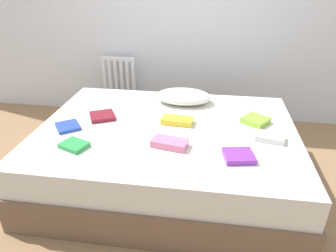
% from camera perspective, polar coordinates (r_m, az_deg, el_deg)
% --- Properties ---
extents(ground_plane, '(8.00, 8.00, 0.00)m').
position_cam_1_polar(ground_plane, '(2.62, -0.16, -9.87)').
color(ground_plane, '#93704C').
extents(bed, '(2.00, 1.50, 0.50)m').
position_cam_1_polar(bed, '(2.48, -0.17, -5.31)').
color(bed, brown).
rests_on(bed, ground).
extents(radiator, '(0.39, 0.04, 0.58)m').
position_cam_1_polar(radiator, '(3.62, -9.12, 8.19)').
color(radiator, white).
rests_on(radiator, ground).
extents(pillow, '(0.50, 0.32, 0.12)m').
position_cam_1_polar(pillow, '(2.76, 2.89, 5.57)').
color(pillow, white).
rests_on(pillow, bed).
extents(textbook_green, '(0.21, 0.19, 0.03)m').
position_cam_1_polar(textbook_green, '(2.17, -17.17, -3.45)').
color(textbook_green, green).
rests_on(textbook_green, bed).
extents(textbook_yellow, '(0.25, 0.15, 0.04)m').
position_cam_1_polar(textbook_yellow, '(2.40, 1.74, 1.03)').
color(textbook_yellow, yellow).
rests_on(textbook_yellow, bed).
extents(textbook_maroon, '(0.25, 0.25, 0.03)m').
position_cam_1_polar(textbook_maroon, '(2.54, -12.21, 1.83)').
color(textbook_maroon, maroon).
rests_on(textbook_maroon, bed).
extents(textbook_pink, '(0.26, 0.17, 0.05)m').
position_cam_1_polar(textbook_pink, '(2.08, 0.29, -3.22)').
color(textbook_pink, pink).
rests_on(textbook_pink, bed).
extents(textbook_purple, '(0.22, 0.20, 0.04)m').
position_cam_1_polar(textbook_purple, '(2.01, 13.08, -5.49)').
color(textbook_purple, purple).
rests_on(textbook_purple, bed).
extents(textbook_lime, '(0.25, 0.25, 0.04)m').
position_cam_1_polar(textbook_lime, '(2.50, 16.09, 1.04)').
color(textbook_lime, '#8CC638').
rests_on(textbook_lime, bed).
extents(textbook_blue, '(0.24, 0.24, 0.03)m').
position_cam_1_polar(textbook_blue, '(2.45, -18.25, -0.07)').
color(textbook_blue, '#2847B7').
rests_on(textbook_blue, bed).
extents(textbook_white, '(0.22, 0.16, 0.04)m').
position_cam_1_polar(textbook_white, '(2.28, 18.47, -2.01)').
color(textbook_white, white).
rests_on(textbook_white, bed).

